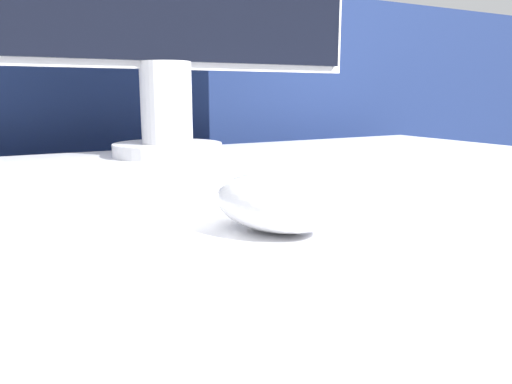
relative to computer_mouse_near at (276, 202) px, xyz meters
name	(u,v)px	position (x,y,z in m)	size (l,w,h in m)	color
partition_panel	(66,238)	(-0.05, 0.72, -0.21)	(5.00, 0.03, 1.03)	navy
computer_mouse_near	(276,202)	(0.00, 0.00, 0.00)	(0.10, 0.12, 0.04)	white
keyboard	(122,184)	(-0.07, 0.19, -0.01)	(0.38, 0.17, 0.02)	silver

